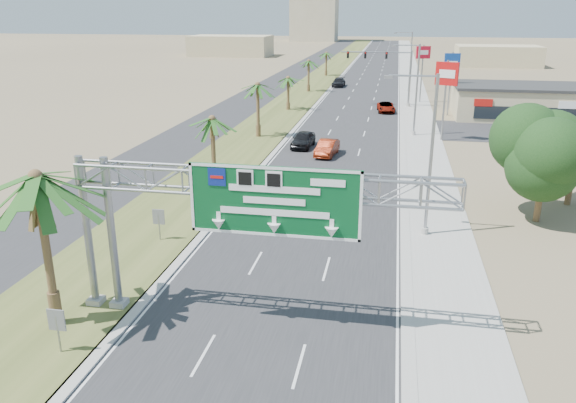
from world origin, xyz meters
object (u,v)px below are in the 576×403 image
(car_left_lane, at_px, (303,140))
(pole_sign_blue, at_px, (452,68))
(palm_near, at_px, (36,178))
(car_right_lane, at_px, (386,107))
(pole_sign_red_near, at_px, (447,78))
(car_mid_lane, at_px, (327,148))
(sign_gantry, at_px, (240,195))
(car_far, at_px, (339,82))
(pole_sign_red_far, at_px, (423,57))
(store_building, at_px, (525,103))
(signal_mast, at_px, (396,73))

(car_left_lane, xyz_separation_m, pole_sign_blue, (16.13, 21.88, 5.43))
(palm_near, relative_size, car_left_lane, 1.76)
(car_right_lane, relative_size, pole_sign_blue, 0.59)
(pole_sign_red_near, bearing_deg, car_mid_lane, -142.06)
(sign_gantry, height_order, car_right_lane, sign_gantry)
(car_left_lane, bearing_deg, car_far, 95.70)
(pole_sign_red_far, bearing_deg, car_left_lane, -111.56)
(store_building, xyz_separation_m, car_mid_lane, (-23.00, -24.85, -1.24))
(store_building, height_order, car_right_lane, store_building)
(pole_sign_red_far, bearing_deg, palm_near, -104.86)
(store_building, height_order, car_left_lane, store_building)
(pole_sign_red_near, bearing_deg, pole_sign_red_far, 93.02)
(pole_sign_red_near, bearing_deg, store_building, 53.99)
(car_left_lane, bearing_deg, pole_sign_red_far, 72.68)
(car_mid_lane, xyz_separation_m, car_right_lane, (5.09, 25.87, -0.08))
(car_left_lane, xyz_separation_m, car_mid_lane, (2.83, -2.97, -0.05))
(palm_near, relative_size, store_building, 0.46)
(palm_near, bearing_deg, car_mid_lane, 76.11)
(signal_mast, bearing_deg, pole_sign_red_far, 50.39)
(car_right_lane, xyz_separation_m, pole_sign_red_far, (4.91, 9.58, 6.08))
(pole_sign_red_far, bearing_deg, store_building, -39.19)
(palm_near, distance_m, car_right_lane, 60.82)
(sign_gantry, bearing_deg, car_mid_lane, 89.89)
(signal_mast, xyz_separation_m, pole_sign_red_far, (3.83, 4.62, 1.91))
(store_building, relative_size, car_far, 3.37)
(car_far, bearing_deg, pole_sign_red_far, -48.26)
(car_left_lane, height_order, pole_sign_red_near, pole_sign_red_near)
(pole_sign_red_near, height_order, pole_sign_blue, pole_sign_red_near)
(car_far, xyz_separation_m, pole_sign_blue, (17.38, -26.92, 5.46))
(store_building, xyz_separation_m, pole_sign_red_far, (-13.00, 10.60, 4.76))
(car_far, bearing_deg, palm_near, -91.82)
(pole_sign_red_near, height_order, pole_sign_red_far, pole_sign_red_far)
(store_building, xyz_separation_m, pole_sign_blue, (-9.70, 0.01, 4.24))
(store_building, relative_size, car_mid_lane, 3.90)
(signal_mast, relative_size, pole_sign_red_far, 1.20)
(store_building, height_order, pole_sign_blue, pole_sign_blue)
(signal_mast, xyz_separation_m, car_left_lane, (-9.01, -27.85, -4.04))
(store_building, bearing_deg, pole_sign_red_near, -126.01)
(sign_gantry, xyz_separation_m, pole_sign_red_near, (11.46, 40.11, 0.61))
(palm_near, relative_size, car_right_lane, 1.71)
(car_left_lane, bearing_deg, palm_near, -94.21)
(store_building, distance_m, pole_sign_blue, 10.59)
(sign_gantry, relative_size, pole_sign_red_far, 1.96)
(sign_gantry, height_order, car_left_lane, sign_gantry)
(palm_near, xyz_separation_m, car_left_lane, (5.37, 36.12, -6.12))
(palm_near, height_order, car_right_lane, palm_near)
(sign_gantry, bearing_deg, signal_mast, 84.26)
(pole_sign_blue, bearing_deg, palm_near, -110.33)
(sign_gantry, distance_m, car_right_lane, 57.58)
(signal_mast, distance_m, car_mid_lane, 31.70)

